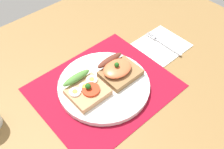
% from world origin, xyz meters
% --- Properties ---
extents(ground_plane, '(1.20, 0.90, 0.03)m').
position_xyz_m(ground_plane, '(0.00, 0.00, -0.02)').
color(ground_plane, olive).
extents(placemat, '(0.36, 0.31, 0.00)m').
position_xyz_m(placemat, '(0.00, 0.00, 0.00)').
color(placemat, maroon).
rests_on(placemat, ground_plane).
extents(plate, '(0.25, 0.25, 0.01)m').
position_xyz_m(plate, '(0.00, 0.00, 0.01)').
color(plate, white).
rests_on(plate, placemat).
extents(sandwich_egg_tomato, '(0.10, 0.10, 0.04)m').
position_xyz_m(sandwich_egg_tomato, '(-0.05, 0.01, 0.03)').
color(sandwich_egg_tomato, tan).
rests_on(sandwich_egg_tomato, plate).
extents(sandwich_salmon, '(0.10, 0.10, 0.05)m').
position_xyz_m(sandwich_salmon, '(0.05, -0.00, 0.03)').
color(sandwich_salmon, olive).
rests_on(sandwich_salmon, plate).
extents(napkin, '(0.15, 0.14, 0.01)m').
position_xyz_m(napkin, '(0.26, 0.01, 0.00)').
color(napkin, white).
rests_on(napkin, ground_plane).
extents(fork, '(0.02, 0.14, 0.00)m').
position_xyz_m(fork, '(0.26, 0.01, 0.01)').
color(fork, '#B7B7BC').
rests_on(fork, napkin).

